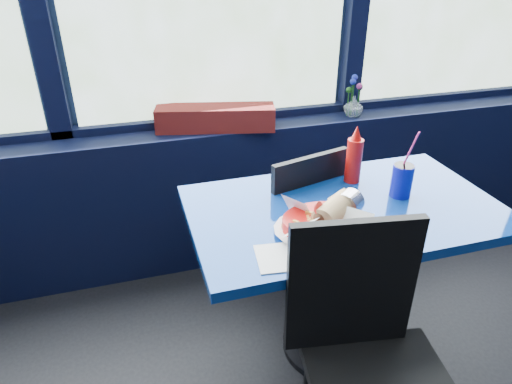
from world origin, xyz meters
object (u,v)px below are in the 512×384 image
object	(u,v)px
planter_box	(215,118)
near_table	(341,245)
ketchup_bottle	(354,157)
soda_cup	(402,180)
chair_near_front	(370,352)
food_basket	(324,220)
flower_vase	(354,104)
chair_near_back	(304,219)

from	to	relation	value
planter_box	near_table	bearing A→B (deg)	-55.45
ketchup_bottle	soda_cup	bearing A→B (deg)	-53.95
soda_cup	chair_near_front	bearing A→B (deg)	-126.93
planter_box	food_basket	size ratio (longest dim) A/B	1.74
flower_vase	chair_near_back	bearing A→B (deg)	-133.71
chair_near_front	food_basket	world-z (taller)	chair_near_front
chair_near_back	planter_box	bearing A→B (deg)	-74.34
flower_vase	food_basket	distance (m)	1.13
chair_near_back	planter_box	distance (m)	0.69
near_table	planter_box	world-z (taller)	planter_box
soda_cup	flower_vase	bearing A→B (deg)	76.27
food_basket	chair_near_back	bearing A→B (deg)	63.62
chair_near_back	flower_vase	size ratio (longest dim) A/B	3.83
food_basket	soda_cup	xyz separation A→B (m)	(0.40, 0.15, 0.03)
chair_near_front	chair_near_back	size ratio (longest dim) A/B	1.08
near_table	food_basket	xyz separation A→B (m)	(-0.15, -0.13, 0.22)
near_table	soda_cup	bearing A→B (deg)	3.69
flower_vase	chair_near_front	bearing A→B (deg)	-114.00
planter_box	flower_vase	distance (m)	0.77
chair_near_front	soda_cup	bearing A→B (deg)	62.02
chair_near_back	planter_box	world-z (taller)	planter_box
ketchup_bottle	flower_vase	bearing A→B (deg)	63.04
chair_near_front	planter_box	size ratio (longest dim) A/B	1.57
flower_vase	soda_cup	xyz separation A→B (m)	(-0.20, -0.81, -0.05)
planter_box	soda_cup	world-z (taller)	soda_cup
chair_near_front	planter_box	world-z (taller)	chair_near_front
planter_box	ketchup_bottle	size ratio (longest dim) A/B	2.41
food_basket	ketchup_bottle	world-z (taller)	ketchup_bottle
ketchup_bottle	soda_cup	xyz separation A→B (m)	(0.13, -0.17, -0.04)
chair_near_back	food_basket	bearing A→B (deg)	60.63
chair_near_front	ketchup_bottle	size ratio (longest dim) A/B	3.80
planter_box	flower_vase	bearing A→B (deg)	12.03
near_table	food_basket	distance (m)	0.30
near_table	chair_near_front	size ratio (longest dim) A/B	1.26
near_table	ketchup_bottle	bearing A→B (deg)	56.76
chair_near_back	soda_cup	bearing A→B (deg)	117.20
planter_box	food_basket	xyz separation A→B (m)	(0.18, -0.97, -0.07)
near_table	chair_near_back	distance (m)	0.33
food_basket	near_table	bearing A→B (deg)	29.66
flower_vase	ketchup_bottle	xyz separation A→B (m)	(-0.32, -0.63, -0.01)
food_basket	flower_vase	bearing A→B (deg)	46.39
chair_near_back	soda_cup	distance (m)	0.52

